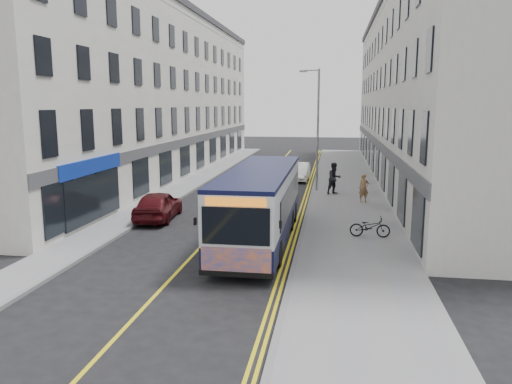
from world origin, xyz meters
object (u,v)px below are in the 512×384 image
(streetlamp, at_px, (317,126))
(bicycle, at_px, (370,227))
(car_maroon, at_px, (158,205))
(city_bus, at_px, (260,202))
(pedestrian_far, at_px, (334,178))
(car_white, at_px, (299,172))
(pedestrian_near, at_px, (364,188))

(streetlamp, bearing_deg, bicycle, -76.57)
(car_maroon, bearing_deg, city_bus, 145.57)
(streetlamp, height_order, pedestrian_far, streetlamp)
(car_white, bearing_deg, city_bus, -90.14)
(city_bus, distance_m, pedestrian_far, 11.81)
(city_bus, height_order, car_maroon, city_bus)
(pedestrian_near, bearing_deg, car_white, 101.10)
(streetlamp, distance_m, pedestrian_far, 3.68)
(bicycle, distance_m, car_maroon, 10.58)
(bicycle, distance_m, pedestrian_far, 10.49)
(pedestrian_near, bearing_deg, car_maroon, -167.51)
(city_bus, bearing_deg, car_white, 88.53)
(car_maroon, bearing_deg, pedestrian_far, -141.74)
(car_maroon, bearing_deg, pedestrian_near, -156.26)
(streetlamp, bearing_deg, pedestrian_near, -51.40)
(pedestrian_far, relative_size, car_maroon, 0.46)
(pedestrian_near, distance_m, car_white, 9.70)
(streetlamp, height_order, car_maroon, streetlamp)
(pedestrian_near, relative_size, car_maroon, 0.38)
(city_bus, bearing_deg, bicycle, 12.49)
(car_white, relative_size, car_maroon, 0.94)
(car_white, bearing_deg, bicycle, -74.51)
(pedestrian_near, height_order, pedestrian_far, pedestrian_far)
(pedestrian_near, xyz_separation_m, car_maroon, (-10.50, -5.58, -0.21))
(streetlamp, distance_m, city_bus, 12.98)
(pedestrian_near, bearing_deg, bicycle, -106.75)
(streetlamp, relative_size, bicycle, 4.68)
(streetlamp, xyz_separation_m, bicycle, (2.76, -11.54, -3.81))
(bicycle, relative_size, car_maroon, 0.40)
(pedestrian_near, height_order, car_maroon, pedestrian_near)
(streetlamp, distance_m, pedestrian_near, 5.82)
(pedestrian_far, bearing_deg, bicycle, -117.06)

